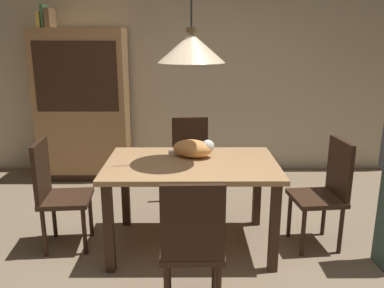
% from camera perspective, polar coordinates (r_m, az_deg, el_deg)
% --- Properties ---
extents(ground, '(10.00, 10.00, 0.00)m').
position_cam_1_polar(ground, '(3.05, 0.15, -19.40)').
color(ground, '#847056').
extents(back_wall, '(6.40, 0.10, 2.90)m').
position_cam_1_polar(back_wall, '(5.17, -0.07, 12.01)').
color(back_wall, beige).
rests_on(back_wall, ground).
extents(dining_table, '(1.40, 0.90, 0.75)m').
position_cam_1_polar(dining_table, '(3.24, -0.08, -4.36)').
color(dining_table, tan).
rests_on(dining_table, ground).
extents(chair_near_front, '(0.41, 0.41, 0.93)m').
position_cam_1_polar(chair_near_front, '(2.50, 0.04, -14.09)').
color(chair_near_front, '#382316').
rests_on(chair_near_front, ground).
extents(chair_right_side, '(0.44, 0.44, 0.93)m').
position_cam_1_polar(chair_right_side, '(3.49, 18.89, -6.17)').
color(chair_right_side, '#382316').
rests_on(chair_right_side, ground).
extents(chair_far_back, '(0.43, 0.43, 0.93)m').
position_cam_1_polar(chair_far_back, '(4.12, -0.20, -2.09)').
color(chair_far_back, '#382316').
rests_on(chair_far_back, ground).
extents(chair_left_side, '(0.43, 0.43, 0.93)m').
position_cam_1_polar(chair_left_side, '(3.47, -19.17, -6.32)').
color(chair_left_side, '#382316').
rests_on(chair_left_side, ground).
extents(cat_sleeping, '(0.41, 0.32, 0.16)m').
position_cam_1_polar(cat_sleeping, '(3.33, 0.29, -0.64)').
color(cat_sleeping, '#E59951').
rests_on(cat_sleeping, dining_table).
extents(pendant_lamp, '(0.52, 0.52, 1.30)m').
position_cam_1_polar(pendant_lamp, '(3.06, -0.08, 13.86)').
color(pendant_lamp, beige).
extents(hutch_bookcase, '(1.12, 0.45, 1.85)m').
position_cam_1_polar(hutch_bookcase, '(5.08, -15.52, 5.04)').
color(hutch_bookcase, '#A87A4C').
rests_on(hutch_bookcase, ground).
extents(book_yellow_short, '(0.04, 0.20, 0.18)m').
position_cam_1_polar(book_yellow_short, '(5.15, -21.16, 16.48)').
color(book_yellow_short, gold).
rests_on(book_yellow_short, hutch_bookcase).
extents(book_green_slim, '(0.03, 0.20, 0.26)m').
position_cam_1_polar(book_green_slim, '(5.13, -20.65, 16.98)').
color(book_green_slim, '#427A4C').
rests_on(book_green_slim, hutch_bookcase).
extents(book_brown_thick, '(0.06, 0.24, 0.22)m').
position_cam_1_polar(book_brown_thick, '(5.11, -19.96, 16.83)').
color(book_brown_thick, brown).
rests_on(book_brown_thick, hutch_bookcase).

